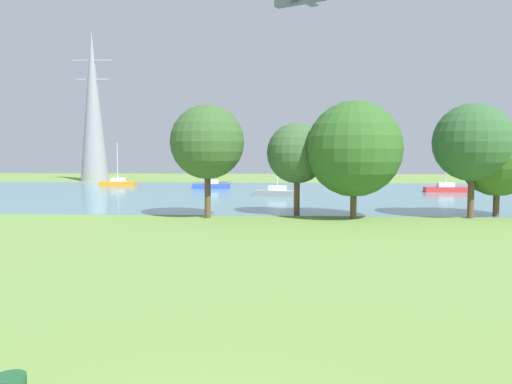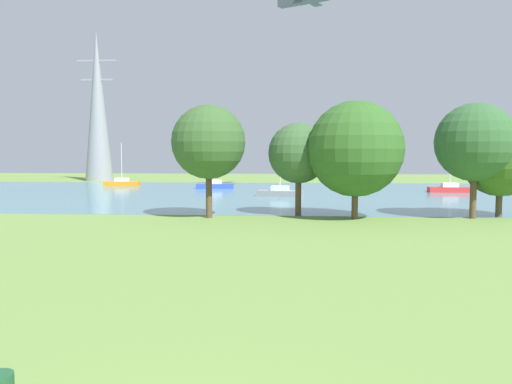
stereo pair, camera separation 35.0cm
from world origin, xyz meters
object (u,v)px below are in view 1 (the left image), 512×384
(sailboat_gray, at_px, (277,192))
(electricity_pylon, at_px, (93,106))
(sailboat_orange, at_px, (118,183))
(tree_east_far, at_px, (473,142))
(sailboat_blue, at_px, (211,185))
(tree_mid_shore, at_px, (498,158))
(tree_west_near, at_px, (297,153))
(tree_east_near, at_px, (354,149))
(tree_west_far, at_px, (207,142))
(sailboat_red, at_px, (446,188))

(sailboat_gray, relative_size, electricity_pylon, 0.22)
(sailboat_orange, distance_m, tree_east_far, 48.62)
(sailboat_orange, height_order, sailboat_blue, sailboat_blue)
(tree_mid_shore, bearing_deg, electricity_pylon, 137.00)
(tree_west_near, distance_m, tree_mid_shore, 14.41)
(tree_east_near, bearing_deg, tree_west_near, 154.57)
(tree_west_near, distance_m, tree_east_near, 4.35)
(sailboat_gray, height_order, tree_mid_shore, tree_mid_shore)
(tree_mid_shore, distance_m, electricity_pylon, 63.70)
(sailboat_orange, height_order, tree_mid_shore, tree_mid_shore)
(sailboat_gray, height_order, tree_west_near, tree_west_near)
(sailboat_gray, xyz_separation_m, sailboat_blue, (-8.64, 10.82, 0.01))
(sailboat_orange, relative_size, tree_west_far, 0.74)
(tree_east_far, distance_m, electricity_pylon, 62.70)
(sailboat_blue, xyz_separation_m, tree_mid_shore, (24.77, -26.78, 3.77))
(tree_west_far, distance_m, tree_mid_shore, 20.87)
(tree_west_far, xyz_separation_m, tree_east_near, (10.26, 0.06, -0.48))
(tree_mid_shore, bearing_deg, tree_west_far, -174.74)
(tree_east_near, height_order, tree_east_far, tree_east_near)
(sailboat_gray, height_order, sailboat_blue, sailboat_blue)
(sailboat_gray, bearing_deg, sailboat_orange, 145.78)
(sailboat_blue, relative_size, tree_east_far, 0.81)
(tree_west_near, xyz_separation_m, electricity_pylon, (-31.83, 43.10, 7.46))
(tree_east_near, bearing_deg, sailboat_orange, 130.26)
(tree_east_near, bearing_deg, tree_east_far, 5.99)
(sailboat_red, bearing_deg, tree_east_near, -119.53)
(sailboat_red, bearing_deg, sailboat_blue, 171.51)
(sailboat_orange, bearing_deg, electricity_pylon, 123.15)
(sailboat_blue, bearing_deg, tree_east_far, -50.82)
(tree_east_far, bearing_deg, sailboat_orange, 138.48)
(sailboat_gray, relative_size, tree_east_far, 0.64)
(sailboat_gray, bearing_deg, sailboat_red, 18.76)
(tree_mid_shore, bearing_deg, tree_west_near, 179.95)
(tree_west_near, bearing_deg, sailboat_red, 51.81)
(sailboat_orange, bearing_deg, tree_west_far, -61.89)
(sailboat_gray, relative_size, sailboat_blue, 0.80)
(tree_west_far, distance_m, tree_west_near, 6.68)
(tree_mid_shore, bearing_deg, tree_east_far, -155.69)
(tree_west_near, height_order, tree_east_near, tree_east_near)
(tree_east_near, relative_size, tree_east_far, 1.02)
(sailboat_gray, distance_m, tree_west_near, 16.56)
(sailboat_red, height_order, tree_west_near, tree_west_near)
(tree_west_far, bearing_deg, tree_east_far, 2.88)
(sailboat_blue, height_order, tree_east_far, tree_east_far)
(sailboat_orange, xyz_separation_m, tree_east_far, (36.22, -32.06, 4.89))
(sailboat_orange, distance_m, electricity_pylon, 18.46)
(tree_mid_shore, xyz_separation_m, electricity_pylon, (-46.23, 43.11, 7.81))
(sailboat_blue, bearing_deg, tree_mid_shore, -47.23)
(tree_west_far, relative_size, tree_east_far, 0.99)
(sailboat_gray, xyz_separation_m, tree_west_far, (-4.61, -17.87, 4.92))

